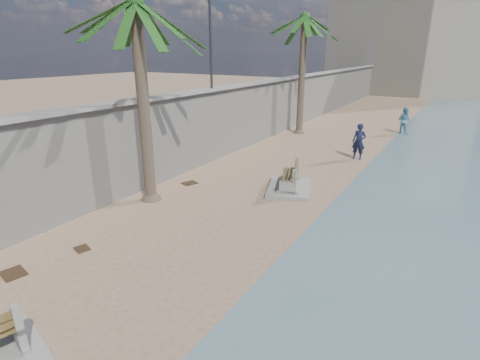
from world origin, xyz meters
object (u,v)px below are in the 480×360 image
at_px(palm_mid, 135,5).
at_px(person_a, 359,139).
at_px(person_b, 404,119).
at_px(bench_far, 289,179).
at_px(palm_back, 305,19).

xyz_separation_m(palm_mid, person_a, (5.28, 9.66, -5.70)).
xyz_separation_m(palm_mid, person_b, (6.27, 17.66, -5.78)).
bearing_deg(bench_far, person_a, 78.25).
bearing_deg(person_a, person_b, 85.19).
bearing_deg(palm_back, palm_mid, -90.74).
bearing_deg(person_a, bench_far, -99.49).
relative_size(palm_back, person_a, 3.87).
height_order(palm_back, person_a, palm_back).
height_order(person_a, person_b, person_a).
height_order(palm_mid, palm_back, palm_back).
bearing_deg(person_a, palm_back, 140.96).
bearing_deg(palm_mid, palm_back, 89.26).
bearing_deg(palm_mid, person_b, 70.45).
xyz_separation_m(palm_back, person_b, (6.09, 3.52, -6.24)).
bearing_deg(person_b, palm_mid, 89.56).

